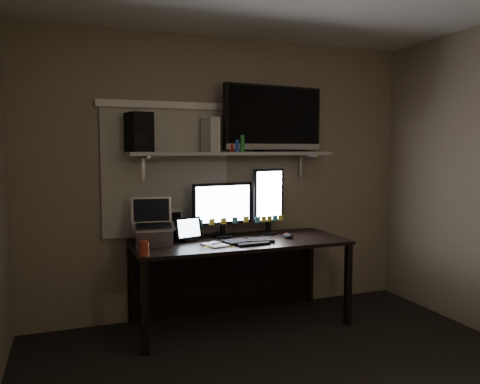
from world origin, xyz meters
name	(u,v)px	position (x,y,z in m)	size (l,w,h in m)	color
back_wall	(226,177)	(0.00, 1.80, 1.25)	(3.60, 3.60, 0.00)	#7B6D58
window_blinds	(166,173)	(-0.55, 1.79, 1.30)	(1.10, 0.02, 1.10)	beige
desk	(235,258)	(0.00, 1.55, 0.55)	(1.80, 0.75, 0.73)	black
wall_shelf	(232,153)	(0.00, 1.62, 1.46)	(1.80, 0.35, 0.03)	#A9AAA5
monitor_landscape	(223,210)	(-0.09, 1.62, 0.97)	(0.56, 0.06, 0.49)	black
monitor_portrait	(268,201)	(0.35, 1.62, 1.03)	(0.30, 0.06, 0.61)	black
keyboard	(249,241)	(0.03, 1.31, 0.74)	(0.42, 0.16, 0.03)	black
mouse	(288,236)	(0.43, 1.37, 0.75)	(0.08, 0.12, 0.04)	black
notepad	(215,245)	(-0.26, 1.29, 0.74)	(0.15, 0.21, 0.01)	silver
tablet	(188,229)	(-0.42, 1.52, 0.83)	(0.24, 0.10, 0.21)	black
file_sorter	(169,225)	(-0.55, 1.71, 0.85)	(0.19, 0.09, 0.25)	black
laptop	(154,222)	(-0.72, 1.49, 0.92)	(0.33, 0.27, 0.37)	#B1B0B5
cup	(144,249)	(-0.85, 1.12, 0.78)	(0.07, 0.07, 0.10)	#99321B
sticky_notes	(224,245)	(-0.19, 1.29, 0.73)	(0.29, 0.22, 0.00)	yellow
tv	(273,119)	(0.39, 1.62, 1.77)	(0.98, 0.18, 0.59)	black
game_console	(210,135)	(-0.20, 1.62, 1.63)	(0.07, 0.24, 0.29)	silver
speaker	(139,132)	(-0.80, 1.64, 1.64)	(0.17, 0.21, 0.32)	black
bottles	(237,143)	(0.01, 1.54, 1.55)	(0.23, 0.05, 0.15)	#A50F0C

